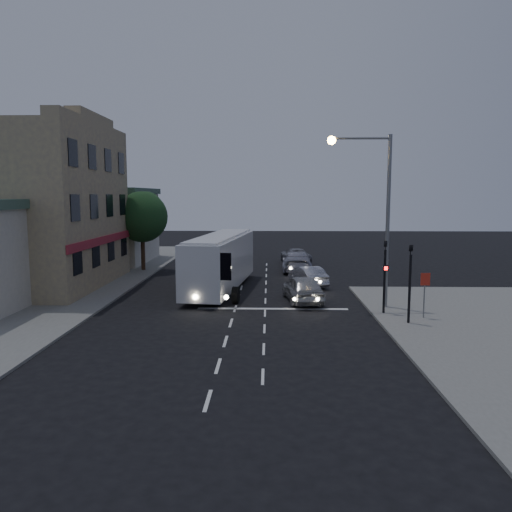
{
  "coord_description": "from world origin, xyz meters",
  "views": [
    {
      "loc": [
        1.79,
        -24.03,
        6.03
      ],
      "look_at": [
        0.98,
        7.19,
        2.2
      ],
      "focal_mm": 35.0,
      "sensor_mm": 36.0,
      "label": 1
    }
  ],
  "objects_px": {
    "car_suv": "(303,289)",
    "car_sedan_b": "(297,261)",
    "tour_bus": "(221,260)",
    "traffic_signal_side": "(410,274)",
    "car_sedan_a": "(308,276)",
    "street_tree": "(142,215)",
    "regulatory_sign": "(425,288)",
    "car_sedan_c": "(296,256)",
    "streetlight": "(376,201)",
    "traffic_signal_main": "(385,268)"
  },
  "relations": [
    {
      "from": "tour_bus",
      "to": "car_sedan_c",
      "type": "xyz_separation_m",
      "value": [
        5.41,
        12.63,
        -1.23
      ]
    },
    {
      "from": "regulatory_sign",
      "to": "street_tree",
      "type": "bearing_deg",
      "value": 138.92
    },
    {
      "from": "regulatory_sign",
      "to": "car_suv",
      "type": "bearing_deg",
      "value": 144.06
    },
    {
      "from": "regulatory_sign",
      "to": "streetlight",
      "type": "xyz_separation_m",
      "value": [
        -1.96,
        2.44,
        4.14
      ]
    },
    {
      "from": "car_sedan_b",
      "to": "street_tree",
      "type": "relative_size",
      "value": 0.89
    },
    {
      "from": "traffic_signal_side",
      "to": "regulatory_sign",
      "type": "height_order",
      "value": "traffic_signal_side"
    },
    {
      "from": "car_sedan_a",
      "to": "regulatory_sign",
      "type": "height_order",
      "value": "regulatory_sign"
    },
    {
      "from": "tour_bus",
      "to": "streetlight",
      "type": "xyz_separation_m",
      "value": [
        8.59,
        -5.07,
        3.83
      ]
    },
    {
      "from": "street_tree",
      "to": "regulatory_sign",
      "type": "bearing_deg",
      "value": -41.08
    },
    {
      "from": "car_sedan_b",
      "to": "regulatory_sign",
      "type": "relative_size",
      "value": 2.52
    },
    {
      "from": "traffic_signal_main",
      "to": "regulatory_sign",
      "type": "distance_m",
      "value": 2.14
    },
    {
      "from": "car_sedan_a",
      "to": "streetlight",
      "type": "xyz_separation_m",
      "value": [
        2.95,
        -6.65,
        5.07
      ]
    },
    {
      "from": "regulatory_sign",
      "to": "streetlight",
      "type": "bearing_deg",
      "value": 128.75
    },
    {
      "from": "car_suv",
      "to": "car_sedan_a",
      "type": "distance_m",
      "value": 5.1
    },
    {
      "from": "car_suv",
      "to": "traffic_signal_main",
      "type": "xyz_separation_m",
      "value": [
        3.87,
        -3.02,
        1.65
      ]
    },
    {
      "from": "street_tree",
      "to": "car_sedan_b",
      "type": "bearing_deg",
      "value": 0.84
    },
    {
      "from": "tour_bus",
      "to": "car_sedan_a",
      "type": "xyz_separation_m",
      "value": [
        5.64,
        1.58,
        -1.25
      ]
    },
    {
      "from": "tour_bus",
      "to": "street_tree",
      "type": "height_order",
      "value": "street_tree"
    },
    {
      "from": "car_suv",
      "to": "regulatory_sign",
      "type": "bearing_deg",
      "value": 136.47
    },
    {
      "from": "car_sedan_a",
      "to": "streetlight",
      "type": "distance_m",
      "value": 8.87
    },
    {
      "from": "car_suv",
      "to": "streetlight",
      "type": "height_order",
      "value": "streetlight"
    },
    {
      "from": "tour_bus",
      "to": "street_tree",
      "type": "relative_size",
      "value": 1.89
    },
    {
      "from": "car_sedan_a",
      "to": "street_tree",
      "type": "distance_m",
      "value": 14.54
    },
    {
      "from": "car_suv",
      "to": "car_sedan_a",
      "type": "xyz_separation_m",
      "value": [
        0.66,
        5.05,
        -0.11
      ]
    },
    {
      "from": "traffic_signal_main",
      "to": "streetlight",
      "type": "xyz_separation_m",
      "value": [
        -0.26,
        1.42,
        3.31
      ]
    },
    {
      "from": "traffic_signal_main",
      "to": "traffic_signal_side",
      "type": "relative_size",
      "value": 1.0
    },
    {
      "from": "streetlight",
      "to": "car_suv",
      "type": "bearing_deg",
      "value": 156.11
    },
    {
      "from": "car_sedan_a",
      "to": "car_suv",
      "type": "bearing_deg",
      "value": 65.55
    },
    {
      "from": "car_suv",
      "to": "car_sedan_b",
      "type": "relative_size",
      "value": 0.81
    },
    {
      "from": "car_suv",
      "to": "regulatory_sign",
      "type": "distance_m",
      "value": 6.93
    },
    {
      "from": "tour_bus",
      "to": "traffic_signal_side",
      "type": "relative_size",
      "value": 2.86
    },
    {
      "from": "tour_bus",
      "to": "streetlight",
      "type": "bearing_deg",
      "value": -23.82
    },
    {
      "from": "car_sedan_c",
      "to": "street_tree",
      "type": "relative_size",
      "value": 0.78
    },
    {
      "from": "traffic_signal_main",
      "to": "traffic_signal_side",
      "type": "height_order",
      "value": "same"
    },
    {
      "from": "car_sedan_c",
      "to": "regulatory_sign",
      "type": "xyz_separation_m",
      "value": [
        5.14,
        -20.14,
        0.92
      ]
    },
    {
      "from": "car_suv",
      "to": "car_sedan_b",
      "type": "bearing_deg",
      "value": -98.93
    },
    {
      "from": "tour_bus",
      "to": "car_suv",
      "type": "xyz_separation_m",
      "value": [
        4.98,
        -3.47,
        -1.14
      ]
    },
    {
      "from": "traffic_signal_main",
      "to": "car_sedan_c",
      "type": "bearing_deg",
      "value": 100.19
    },
    {
      "from": "streetlight",
      "to": "car_sedan_a",
      "type": "bearing_deg",
      "value": 113.93
    },
    {
      "from": "car_sedan_a",
      "to": "traffic_signal_side",
      "type": "height_order",
      "value": "traffic_signal_side"
    },
    {
      "from": "car_sedan_b",
      "to": "car_sedan_c",
      "type": "bearing_deg",
      "value": -89.99
    },
    {
      "from": "tour_bus",
      "to": "regulatory_sign",
      "type": "bearing_deg",
      "value": -28.72
    },
    {
      "from": "car_sedan_a",
      "to": "car_sedan_b",
      "type": "xyz_separation_m",
      "value": [
        -0.39,
        6.35,
        0.14
      ]
    },
    {
      "from": "traffic_signal_main",
      "to": "regulatory_sign",
      "type": "relative_size",
      "value": 1.86
    },
    {
      "from": "tour_bus",
      "to": "traffic_signal_main",
      "type": "bearing_deg",
      "value": -29.55
    },
    {
      "from": "car_suv",
      "to": "traffic_signal_main",
      "type": "distance_m",
      "value": 5.18
    },
    {
      "from": "car_sedan_c",
      "to": "car_sedan_b",
      "type": "bearing_deg",
      "value": 82.78
    },
    {
      "from": "car_sedan_b",
      "to": "traffic_signal_main",
      "type": "bearing_deg",
      "value": 105.98
    },
    {
      "from": "car_suv",
      "to": "street_tree",
      "type": "xyz_separation_m",
      "value": [
        -11.94,
        11.22,
        3.73
      ]
    },
    {
      "from": "car_sedan_a",
      "to": "car_sedan_b",
      "type": "distance_m",
      "value": 6.36
    }
  ]
}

